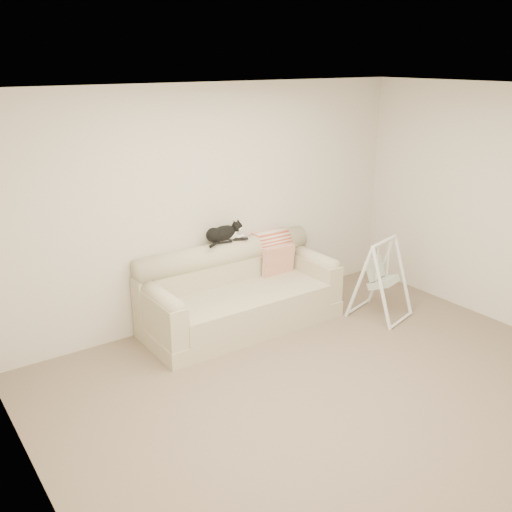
{
  "coord_description": "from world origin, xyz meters",
  "views": [
    {
      "loc": [
        -3.13,
        -3.28,
        2.84
      ],
      "look_at": [
        0.05,
        1.27,
        0.9
      ],
      "focal_mm": 40.0,
      "sensor_mm": 36.0,
      "label": 1
    }
  ],
  "objects_px": {
    "sofa": "(238,294)",
    "tuxedo_cat": "(223,233)",
    "remote_a": "(224,242)",
    "baby_swing": "(381,278)",
    "remote_b": "(240,239)"
  },
  "relations": [
    {
      "from": "sofa",
      "to": "tuxedo_cat",
      "type": "xyz_separation_m",
      "value": [
        -0.03,
        0.24,
        0.65
      ]
    },
    {
      "from": "remote_b",
      "to": "tuxedo_cat",
      "type": "xyz_separation_m",
      "value": [
        -0.21,
        0.03,
        0.09
      ]
    },
    {
      "from": "remote_a",
      "to": "remote_b",
      "type": "distance_m",
      "value": 0.21
    },
    {
      "from": "sofa",
      "to": "remote_b",
      "type": "xyz_separation_m",
      "value": [
        0.18,
        0.21,
        0.56
      ]
    },
    {
      "from": "remote_b",
      "to": "baby_swing",
      "type": "relative_size",
      "value": 0.19
    },
    {
      "from": "remote_a",
      "to": "tuxedo_cat",
      "type": "height_order",
      "value": "tuxedo_cat"
    },
    {
      "from": "remote_b",
      "to": "baby_swing",
      "type": "height_order",
      "value": "baby_swing"
    },
    {
      "from": "sofa",
      "to": "baby_swing",
      "type": "relative_size",
      "value": 2.38
    },
    {
      "from": "sofa",
      "to": "remote_a",
      "type": "relative_size",
      "value": 11.8
    },
    {
      "from": "remote_a",
      "to": "baby_swing",
      "type": "xyz_separation_m",
      "value": [
        1.48,
        -0.99,
        -0.45
      ]
    },
    {
      "from": "tuxedo_cat",
      "to": "remote_b",
      "type": "bearing_deg",
      "value": -7.67
    },
    {
      "from": "remote_a",
      "to": "baby_swing",
      "type": "bearing_deg",
      "value": -33.8
    },
    {
      "from": "baby_swing",
      "to": "tuxedo_cat",
      "type": "bearing_deg",
      "value": 145.8
    },
    {
      "from": "sofa",
      "to": "remote_b",
      "type": "bearing_deg",
      "value": 49.31
    },
    {
      "from": "sofa",
      "to": "tuxedo_cat",
      "type": "bearing_deg",
      "value": 96.6
    }
  ]
}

